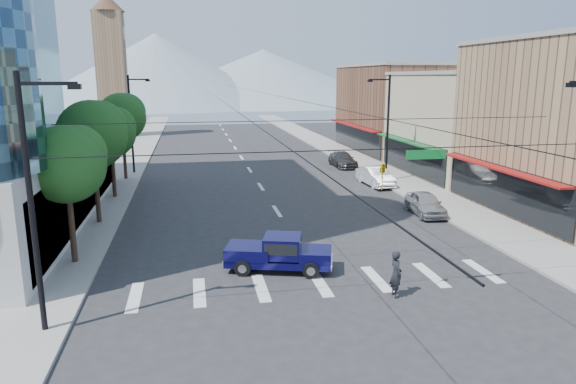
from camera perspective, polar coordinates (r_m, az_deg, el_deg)
name	(u,v)px	position (r m, az deg, el deg)	size (l,w,h in m)	color
ground	(334,297)	(21.50, 5.11, -11.56)	(160.00, 160.00, 0.00)	#28282B
sidewalk_left	(132,157)	(59.83, -16.92, 3.72)	(4.00, 120.00, 0.15)	gray
sidewalk_right	(340,152)	(62.00, 5.75, 4.50)	(4.00, 120.00, 0.15)	gray
shop_mid	(475,125)	(50.03, 20.07, 6.96)	(12.00, 14.00, 9.00)	tan
shop_far	(404,109)	(64.23, 12.80, 8.95)	(12.00, 18.00, 10.00)	brown
clock_tower	(111,64)	(81.60, -19.04, 13.28)	(4.80, 4.80, 20.40)	#8C6B4C
mountain_left	(157,70)	(169.12, -14.36, 13.01)	(80.00, 80.00, 22.00)	gray
mountain_right	(264,76)	(180.64, -2.71, 12.70)	(90.00, 90.00, 18.00)	gray
tree_near	(69,161)	(25.83, -23.15, 3.16)	(3.65, 3.64, 6.71)	black
tree_midnear	(95,133)	(32.58, -20.70, 6.19)	(4.09, 4.09, 7.52)	black
tree_midfar	(112,131)	(39.51, -18.95, 6.44)	(3.65, 3.64, 6.71)	black
tree_far	(123,116)	(46.38, -17.83, 8.09)	(4.09, 4.09, 7.52)	black
signal_rig	(349,192)	(19.17, 6.74, 0.05)	(21.80, 0.20, 9.00)	black
lamp_pole_nw	(132,120)	(49.26, -16.91, 7.62)	(2.00, 0.25, 9.00)	black
lamp_pole_ne	(386,124)	(44.08, 10.87, 7.41)	(2.00, 0.25, 9.00)	black
pickup_truck	(278,252)	(23.89, -1.08, -6.73)	(5.23, 3.06, 1.68)	#080737
pedestrian	(396,274)	(21.58, 11.91, -8.89)	(0.71, 0.47, 1.95)	black
parked_car_near	(425,204)	(34.65, 15.03, -1.24)	(1.74, 4.33, 1.48)	#9A9B9F
parked_car_mid	(376,176)	(43.01, 9.70, 1.72)	(1.64, 4.71, 1.55)	white
parked_car_far	(343,160)	(51.81, 6.09, 3.60)	(2.00, 4.93, 1.43)	#343437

